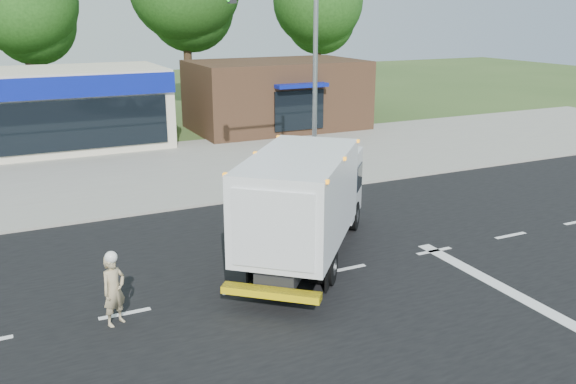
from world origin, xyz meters
TOP-DOWN VIEW (x-y plane):
  - ground at (0.00, 0.00)m, footprint 120.00×120.00m
  - road_asphalt at (0.00, 0.00)m, footprint 60.00×14.00m
  - sidewalk at (0.00, 8.20)m, footprint 60.00×2.40m
  - parking_apron at (0.00, 14.00)m, footprint 60.00×9.00m
  - lane_markings at (1.35, -1.35)m, footprint 55.20×7.00m
  - ems_box_truck at (-0.67, 1.18)m, footprint 6.43×7.01m
  - emergency_worker at (-6.25, -0.38)m, footprint 0.72×0.64m
  - brown_storefront at (7.00, 19.98)m, footprint 10.00×6.70m
  - traffic_signal_pole at (2.35, 7.60)m, footprint 3.51×0.25m
  - background_trees at (-0.85, 28.16)m, footprint 36.77×7.39m

SIDE VIEW (x-z plane):
  - ground at x=0.00m, z-range 0.00..0.00m
  - road_asphalt at x=0.00m, z-range -0.01..0.01m
  - parking_apron at x=0.00m, z-range 0.00..0.02m
  - lane_markings at x=1.35m, z-range 0.01..0.02m
  - sidewalk at x=0.00m, z-range 0.00..0.12m
  - emergency_worker at x=-6.25m, z-range -0.01..1.75m
  - ems_box_truck at x=-0.67m, z-range 0.25..3.48m
  - brown_storefront at x=7.00m, z-range 0.00..4.00m
  - traffic_signal_pole at x=2.35m, z-range 0.92..8.92m
  - background_trees at x=-0.85m, z-range 1.33..13.43m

